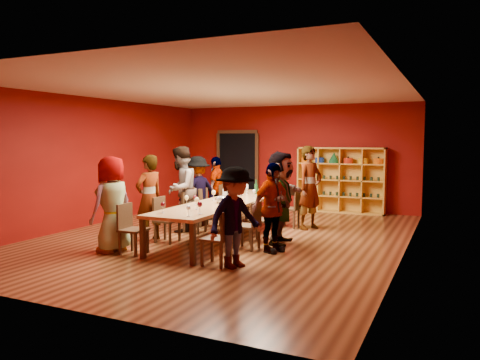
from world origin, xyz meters
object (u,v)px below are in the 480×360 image
Objects in this scene: person_left_2 at (181,189)px; person_right_4 at (310,188)px; person_left_3 at (197,191)px; person_right_1 at (272,208)px; chair_person_left_3 at (207,205)px; chair_person_left_0 at (130,226)px; chair_person_left_2 at (192,210)px; wine_bottle at (256,189)px; spittoon_bowl at (222,199)px; shelving_unit at (341,177)px; tasting_table at (226,204)px; chair_person_right_4 at (293,206)px; chair_person_left_4 at (227,200)px; chair_person_right_1 at (251,223)px; chair_person_left_1 at (164,217)px; person_left_4 at (216,188)px; chair_person_right_0 at (221,235)px; person_left_1 at (149,198)px; person_right_2 at (281,198)px; person_left_0 at (112,204)px; person_right_0 at (235,217)px; chair_person_right_2 at (265,217)px.

person_right_4 is (2.50, 1.45, 0.00)m from person_left_2.
person_left_3 is 2.98m from person_right_1.
chair_person_left_0 is at bearing -90.00° from chair_person_left_3.
chair_person_left_2 is 2.64× the size of wine_bottle.
shelving_unit is at bearing 73.61° from spittoon_bowl.
person_left_3 is (-1.17, 0.85, 0.12)m from tasting_table.
chair_person_left_4 is at bearing 171.37° from chair_person_right_4.
chair_person_left_0 is 2.17m from chair_person_right_1.
chair_person_left_1 is 2.64× the size of wine_bottle.
chair_person_right_1 is (-0.49, -5.11, -0.49)m from shelving_unit.
person_left_4 is 1.78× the size of chair_person_right_0.
person_right_1 is at bearing 107.67° from person_left_1.
chair_person_right_1 is 2.39m from chair_person_right_4.
person_left_4 is (-0.30, 2.79, 0.30)m from chair_person_left_1.
person_right_2 is 1.76m from chair_person_right_4.
person_right_2 is at bearing 75.02° from person_left_2.
tasting_table is 0.94m from chair_person_left_2.
person_left_0 reaches higher than chair_person_right_0.
person_left_3 is 1.65m from spittoon_bowl.
shelving_unit is at bearing 61.06° from chair_person_left_2.
chair_person_left_4 is 2.36m from spittoon_bowl.
person_right_1 is (2.23, 1.18, 0.31)m from chair_person_left_0.
chair_person_left_1 is 2.25m from person_right_1.
person_left_2 reaches higher than shelving_unit.
wine_bottle is at bearing 50.50° from person_right_1.
person_left_1 is at bearing -143.73° from tasting_table.
chair_person_right_0 is 0.47× the size of person_right_4.
person_right_4 reaches higher than chair_person_right_4.
chair_person_left_4 is (0.34, 2.79, -0.36)m from person_left_1.
shelving_unit is 1.34× the size of person_right_2.
chair_person_left_2 is (0.38, 2.12, -0.37)m from person_left_0.
person_right_2 reaches higher than person_left_1.
chair_person_left_0 is 2.18m from person_left_2.
person_left_0 reaches higher than person_left_4.
chair_person_right_1 is at bearing 33.57° from person_right_0.
shelving_unit is 1.51× the size of person_left_4.
chair_person_right_2 is (1.82, -0.24, 0.00)m from chair_person_left_2.
chair_person_left_0 is at bearing -119.22° from spittoon_bowl.
shelving_unit is 2.70× the size of chair_person_left_2.
person_left_1 is 3.34m from chair_person_right_4.
person_left_4 is (-0.30, -0.00, 0.30)m from chair_person_left_4.
tasting_table is 2.76× the size of person_left_3.
person_right_1 is at bearing 27.89° from chair_person_left_0.
chair_person_right_2 is (0.00, 0.71, 0.00)m from chair_person_right_1.
chair_person_left_0 is 0.47× the size of person_right_4.
chair_person_left_0 is 1.00× the size of chair_person_left_1.
person_left_4 is (-0.30, 1.03, 0.30)m from chair_person_left_3.
shelving_unit reaches higher than person_left_4.
chair_person_left_0 and chair_person_right_2 have the same top height.
person_left_0 reaches higher than chair_person_right_1.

